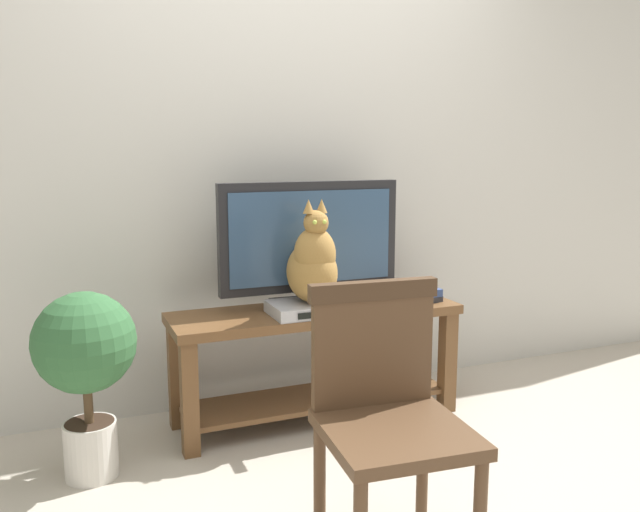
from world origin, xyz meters
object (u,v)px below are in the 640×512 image
at_px(tv, 310,242).
at_px(cat, 312,264).
at_px(book_stack, 418,292).
at_px(potted_plant, 85,358).
at_px(tv_stand, 316,345).
at_px(wooden_chair, 386,403).
at_px(media_box, 311,308).

distance_m(tv, cat, 0.19).
relative_size(book_stack, potted_plant, 0.30).
xyz_separation_m(tv_stand, cat, (-0.05, -0.09, 0.41)).
bearing_deg(tv, wooden_chair, -100.17).
bearing_deg(cat, potted_plant, -174.49).
bearing_deg(wooden_chair, tv_stand, 79.18).
xyz_separation_m(media_box, cat, (0.00, -0.02, 0.21)).
xyz_separation_m(tv_stand, tv, (0.00, 0.07, 0.49)).
distance_m(media_box, wooden_chair, 1.05).
distance_m(cat, wooden_chair, 1.06).
bearing_deg(book_stack, tv_stand, 174.43).
height_order(cat, book_stack, cat).
xyz_separation_m(wooden_chair, book_stack, (0.74, 1.06, 0.07)).
height_order(tv, media_box, tv).
bearing_deg(tv, media_box, -110.35).
bearing_deg(book_stack, wooden_chair, -124.87).
xyz_separation_m(media_box, book_stack, (0.58, 0.03, 0.02)).
xyz_separation_m(wooden_chair, potted_plant, (-0.84, 0.92, -0.03)).
xyz_separation_m(tv, book_stack, (0.53, -0.12, -0.27)).
xyz_separation_m(tv_stand, book_stack, (0.53, -0.05, 0.22)).
relative_size(tv, wooden_chair, 1.00).
bearing_deg(media_box, wooden_chair, -98.63).
height_order(book_stack, potted_plant, potted_plant).
distance_m(tv, potted_plant, 1.14).
distance_m(tv_stand, wooden_chair, 1.14).
distance_m(book_stack, potted_plant, 1.59).
distance_m(tv_stand, media_box, 0.23).
xyz_separation_m(cat, potted_plant, (-1.00, -0.10, -0.29)).
distance_m(tv_stand, potted_plant, 1.07).
bearing_deg(potted_plant, tv, 13.91).
distance_m(cat, book_stack, 0.61).
height_order(tv_stand, book_stack, book_stack).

